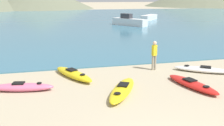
# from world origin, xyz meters

# --- Properties ---
(bay_water) EXTENTS (160.00, 70.00, 0.06)m
(bay_water) POSITION_xyz_m (0.00, 44.86, 0.03)
(bay_water) COLOR teal
(bay_water) RESTS_ON ground_plane
(kayak_on_sand_0) EXTENTS (1.99, 3.22, 0.41)m
(kayak_on_sand_0) POSITION_xyz_m (-1.79, 8.29, 0.18)
(kayak_on_sand_0) COLOR yellow
(kayak_on_sand_0) RESTS_ON ground_plane
(kayak_on_sand_1) EXTENTS (2.82, 1.18, 0.39)m
(kayak_on_sand_1) POSITION_xyz_m (-4.18, 6.85, 0.18)
(kayak_on_sand_1) COLOR #E5668C
(kayak_on_sand_1) RESTS_ON ground_plane
(kayak_on_sand_3) EXTENTS (1.38, 3.20, 0.33)m
(kayak_on_sand_3) POSITION_xyz_m (3.31, 5.46, 0.14)
(kayak_on_sand_3) COLOR red
(kayak_on_sand_3) RESTS_ON ground_plane
(kayak_on_sand_6) EXTENTS (2.96, 2.37, 0.33)m
(kayak_on_sand_6) POSITION_xyz_m (5.19, 7.52, 0.15)
(kayak_on_sand_6) COLOR white
(kayak_on_sand_6) RESTS_ON ground_plane
(kayak_on_sand_8) EXTENTS (2.28, 3.24, 0.36)m
(kayak_on_sand_8) POSITION_xyz_m (0.00, 5.51, 0.16)
(kayak_on_sand_8) COLOR yellow
(kayak_on_sand_8) RESTS_ON ground_plane
(person_near_waterline) EXTENTS (0.33, 0.22, 1.65)m
(person_near_waterline) POSITION_xyz_m (2.77, 8.58, 0.94)
(person_near_waterline) COLOR gray
(person_near_waterline) RESTS_ON ground_plane
(moored_boat_0) EXTENTS (4.00, 5.30, 1.64)m
(moored_boat_0) POSITION_xyz_m (8.61, 31.02, 0.63)
(moored_boat_0) COLOR white
(moored_boat_0) RESTS_ON bay_water
(moored_boat_1) EXTENTS (4.64, 5.12, 0.89)m
(moored_boat_1) POSITION_xyz_m (14.67, 38.46, 0.50)
(moored_boat_1) COLOR white
(moored_boat_1) RESTS_ON bay_water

